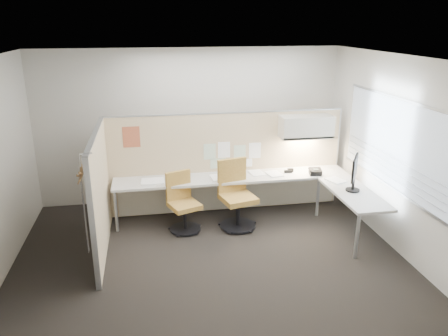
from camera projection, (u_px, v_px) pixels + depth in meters
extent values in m
cube|color=black|center=(209.00, 255.00, 6.35)|extent=(5.50, 4.50, 0.01)
cube|color=white|center=(207.00, 57.00, 5.44)|extent=(5.50, 4.50, 0.01)
cube|color=beige|center=(191.00, 126.00, 7.99)|extent=(5.50, 0.02, 2.80)
cube|color=beige|center=(245.00, 243.00, 3.80)|extent=(5.50, 0.02, 2.80)
cube|color=beige|center=(395.00, 153.00, 6.36)|extent=(0.02, 4.50, 2.80)
cube|color=#98A3B0|center=(394.00, 144.00, 6.30)|extent=(0.01, 2.80, 1.30)
cube|color=beige|center=(226.00, 163.00, 7.65)|extent=(4.10, 0.06, 1.75)
cube|color=beige|center=(100.00, 194.00, 6.28)|extent=(0.06, 2.20, 1.75)
cube|color=beige|center=(233.00, 178.00, 7.40)|extent=(4.00, 0.60, 0.04)
cube|color=beige|center=(354.00, 193.00, 6.72)|extent=(0.60, 1.47, 0.04)
cube|color=beige|center=(230.00, 192.00, 7.77)|extent=(3.90, 0.02, 0.64)
cylinder|color=#A5A8AA|center=(116.00, 212.00, 6.96)|extent=(0.05, 0.05, 0.69)
cylinder|color=#A5A8AA|center=(357.00, 237.00, 6.16)|extent=(0.05, 0.05, 0.69)
cylinder|color=#A5A8AA|center=(318.00, 197.00, 7.53)|extent=(0.05, 0.05, 0.69)
cube|color=beige|center=(306.00, 127.00, 7.47)|extent=(0.90, 0.36, 0.38)
cube|color=#FFEABF|center=(305.00, 139.00, 7.54)|extent=(0.60, 0.06, 0.02)
cube|color=#8CBF8C|center=(210.00, 152.00, 7.49)|extent=(0.21, 0.00, 0.28)
cube|color=white|center=(224.00, 150.00, 7.53)|extent=(0.21, 0.00, 0.28)
cube|color=#8CBF8C|center=(240.00, 153.00, 7.60)|extent=(0.21, 0.00, 0.28)
cube|color=white|center=(255.00, 150.00, 7.63)|extent=(0.21, 0.00, 0.28)
cube|color=#8CBF8C|center=(218.00, 163.00, 7.59)|extent=(0.28, 0.00, 0.18)
cube|color=white|center=(246.00, 163.00, 7.68)|extent=(0.21, 0.00, 0.14)
cube|color=#FF5820|center=(131.00, 137.00, 7.17)|extent=(0.28, 0.00, 0.35)
cylinder|color=black|center=(185.00, 229.00, 7.08)|extent=(0.50, 0.50, 0.03)
cylinder|color=black|center=(185.00, 218.00, 7.02)|extent=(0.06, 0.06, 0.38)
cube|color=gold|center=(185.00, 206.00, 6.95)|extent=(0.57, 0.57, 0.08)
cube|color=gold|center=(178.00, 185.00, 7.03)|extent=(0.41, 0.20, 0.48)
cylinder|color=black|center=(238.00, 225.00, 7.19)|extent=(0.58, 0.58, 0.03)
cylinder|color=black|center=(238.00, 213.00, 7.12)|extent=(0.07, 0.07, 0.45)
cube|color=gold|center=(238.00, 199.00, 7.04)|extent=(0.62, 0.62, 0.09)
cube|color=gold|center=(232.00, 175.00, 7.14)|extent=(0.49, 0.18, 0.56)
cylinder|color=black|center=(353.00, 190.00, 6.76)|extent=(0.22, 0.22, 0.02)
cylinder|color=black|center=(353.00, 184.00, 6.73)|extent=(0.04, 0.04, 0.20)
cube|color=black|center=(355.00, 168.00, 6.65)|extent=(0.31, 0.46, 0.35)
cube|color=black|center=(355.00, 168.00, 6.65)|extent=(0.26, 0.41, 0.30)
cube|color=black|center=(315.00, 172.00, 7.47)|extent=(0.23, 0.22, 0.12)
cylinder|color=black|center=(310.00, 170.00, 7.46)|extent=(0.06, 0.17, 0.04)
cube|color=black|center=(288.00, 172.00, 7.56)|extent=(0.14, 0.06, 0.05)
cube|color=black|center=(290.00, 170.00, 7.61)|extent=(0.11, 0.07, 0.06)
cube|color=silver|center=(86.00, 154.00, 5.06)|extent=(0.14, 0.02, 0.02)
cylinder|color=silver|center=(80.00, 161.00, 5.07)|extent=(0.02, 0.02, 0.14)
cube|color=#AD7F4C|center=(82.00, 171.00, 5.12)|extent=(0.02, 0.38, 0.12)
cube|color=#AD7F4C|center=(80.00, 174.00, 5.15)|extent=(0.02, 0.38, 0.12)
cube|color=#95929C|center=(85.00, 216.00, 5.25)|extent=(0.01, 0.07, 0.96)
cube|color=white|center=(148.00, 182.00, 7.09)|extent=(0.25, 0.31, 0.04)
cube|color=white|center=(177.00, 179.00, 7.23)|extent=(0.24, 0.31, 0.02)
cube|color=white|center=(218.00, 178.00, 7.26)|extent=(0.25, 0.32, 0.04)
cube|color=white|center=(257.00, 173.00, 7.54)|extent=(0.26, 0.32, 0.01)
cube|color=white|center=(274.00, 174.00, 7.48)|extent=(0.28, 0.34, 0.02)
cube|color=white|center=(336.00, 180.00, 7.18)|extent=(0.32, 0.36, 0.02)
cube|color=white|center=(157.00, 181.00, 7.16)|extent=(0.24, 0.30, 0.02)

